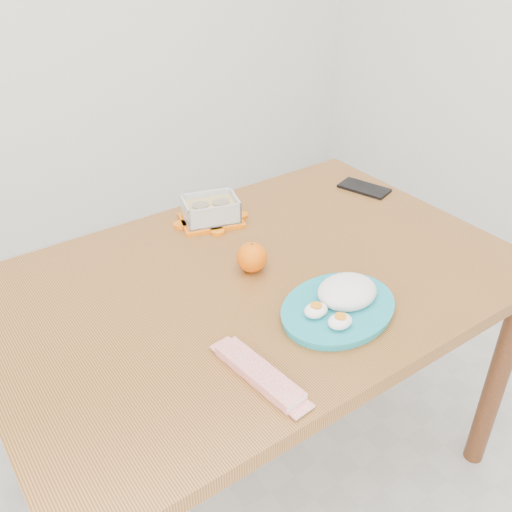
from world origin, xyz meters
TOP-DOWN VIEW (x-y plane):
  - ground at (0.00, 0.00)m, footprint 3.50×3.50m
  - dining_table at (-0.08, 0.01)m, footprint 1.33×0.89m
  - food_container at (-0.02, 0.31)m, footprint 0.21×0.18m
  - orange_fruit at (-0.07, 0.04)m, footprint 0.08×0.08m
  - rice_plate at (0.01, -0.22)m, footprint 0.35×0.35m
  - candy_bar at (-0.28, -0.28)m, footprint 0.08×0.22m
  - smartphone at (0.50, 0.21)m, footprint 0.12×0.18m

SIDE VIEW (x-z plane):
  - ground at x=0.00m, z-range 0.00..0.00m
  - dining_table at x=-0.08m, z-range 0.29..1.04m
  - smartphone at x=0.50m, z-range 0.75..0.76m
  - candy_bar at x=-0.28m, z-range 0.75..0.77m
  - rice_plate at x=0.01m, z-range 0.74..0.82m
  - food_container at x=-0.02m, z-range 0.75..0.82m
  - orange_fruit at x=-0.07m, z-range 0.75..0.83m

